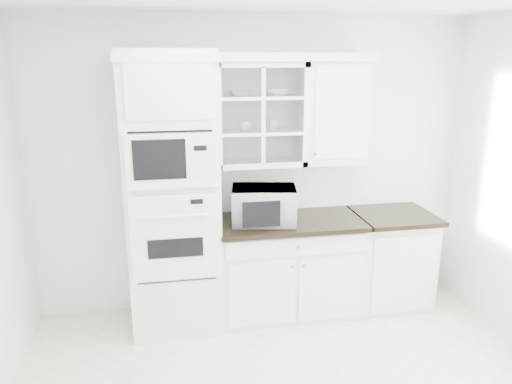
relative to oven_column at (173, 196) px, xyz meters
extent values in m
cube|color=white|center=(0.75, 0.32, 0.15)|extent=(4.00, 0.02, 2.70)
cube|color=white|center=(0.00, 0.01, 0.00)|extent=(0.76, 0.65, 2.40)
cube|color=white|center=(0.00, -0.33, -0.26)|extent=(0.70, 0.03, 0.72)
cube|color=black|center=(0.00, -0.35, -0.34)|extent=(0.44, 0.01, 0.16)
cube|color=white|center=(0.00, -0.33, 0.37)|extent=(0.70, 0.03, 0.43)
cube|color=black|center=(-0.09, -0.35, 0.39)|extent=(0.40, 0.01, 0.31)
cube|color=white|center=(1.03, 0.03, -0.76)|extent=(1.30, 0.60, 0.88)
cube|color=black|center=(1.03, 0.00, -0.30)|extent=(1.32, 0.67, 0.04)
cube|color=white|center=(2.03, 0.03, -0.76)|extent=(0.70, 0.60, 0.88)
cube|color=black|center=(2.03, 0.00, -0.30)|extent=(0.72, 0.67, 0.04)
cube|color=white|center=(0.78, 0.17, 0.65)|extent=(0.80, 0.33, 0.90)
cube|color=white|center=(0.78, 0.17, 0.50)|extent=(0.74, 0.29, 0.02)
cube|color=white|center=(0.78, 0.17, 0.80)|extent=(0.74, 0.29, 0.02)
cube|color=white|center=(1.46, 0.17, 0.65)|extent=(0.55, 0.33, 0.90)
cube|color=white|center=(0.68, 0.14, 1.14)|extent=(2.14, 0.38, 0.07)
imported|color=white|center=(0.79, -0.01, -0.12)|extent=(0.62, 0.55, 0.32)
imported|color=white|center=(0.61, 0.18, 0.83)|extent=(0.19, 0.19, 0.05)
imported|color=white|center=(0.94, 0.16, 0.84)|extent=(0.21, 0.21, 0.06)
imported|color=white|center=(0.65, 0.16, 0.55)|extent=(0.13, 0.13, 0.09)
imported|color=white|center=(0.89, 0.16, 0.56)|extent=(0.11, 0.11, 0.09)
camera|label=1|loc=(-0.03, -4.12, 1.16)|focal=35.00mm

